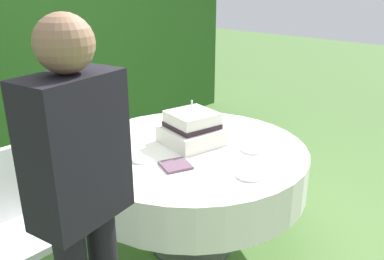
# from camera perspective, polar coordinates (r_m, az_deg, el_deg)

# --- Properties ---
(ground_plane) EXTENTS (20.00, 20.00, 0.00)m
(ground_plane) POSITION_cam_1_polar(r_m,az_deg,el_deg) (2.85, 0.01, -15.92)
(ground_plane) COLOR #547A3D
(foliage_hedge) EXTENTS (5.30, 0.63, 2.75)m
(foliage_hedge) POSITION_cam_1_polar(r_m,az_deg,el_deg) (4.30, -24.51, 14.62)
(foliage_hedge) COLOR #28561E
(foliage_hedge) RESTS_ON ground_plane
(cake_table) EXTENTS (1.42, 1.42, 0.72)m
(cake_table) POSITION_cam_1_polar(r_m,az_deg,el_deg) (2.54, 0.01, -5.11)
(cake_table) COLOR #4C4C51
(cake_table) RESTS_ON ground_plane
(wedding_cake) EXTENTS (0.39, 0.39, 0.28)m
(wedding_cake) POSITION_cam_1_polar(r_m,az_deg,el_deg) (2.52, -0.00, 0.19)
(wedding_cake) COLOR white
(wedding_cake) RESTS_ON cake_table
(serving_plate_near) EXTENTS (0.14, 0.14, 0.01)m
(serving_plate_near) POSITION_cam_1_polar(r_m,az_deg,el_deg) (2.14, 8.11, -6.44)
(serving_plate_near) COLOR white
(serving_plate_near) RESTS_ON cake_table
(serving_plate_far) EXTENTS (0.14, 0.14, 0.01)m
(serving_plate_far) POSITION_cam_1_polar(r_m,az_deg,el_deg) (2.46, 8.53, -2.79)
(serving_plate_far) COLOR white
(serving_plate_far) RESTS_ON cake_table
(serving_plate_left) EXTENTS (0.10, 0.10, 0.01)m
(serving_plate_left) POSITION_cam_1_polar(r_m,az_deg,el_deg) (2.31, -7.16, -4.28)
(serving_plate_left) COLOR white
(serving_plate_left) RESTS_ON cake_table
(napkin_stack) EXTENTS (0.20, 0.20, 0.01)m
(napkin_stack) POSITION_cam_1_polar(r_m,az_deg,el_deg) (2.23, -2.33, -5.01)
(napkin_stack) COLOR #6B4C60
(napkin_stack) RESTS_ON cake_table
(garden_chair) EXTENTS (0.41, 0.41, 0.89)m
(garden_chair) POSITION_cam_1_polar(r_m,az_deg,el_deg) (2.29, -25.01, -11.85)
(garden_chair) COLOR white
(garden_chair) RESTS_ON ground_plane
(standing_person) EXTENTS (0.39, 0.27, 1.60)m
(standing_person) POSITION_cam_1_polar(r_m,az_deg,el_deg) (1.57, -15.43, -9.36)
(standing_person) COLOR black
(standing_person) RESTS_ON ground_plane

